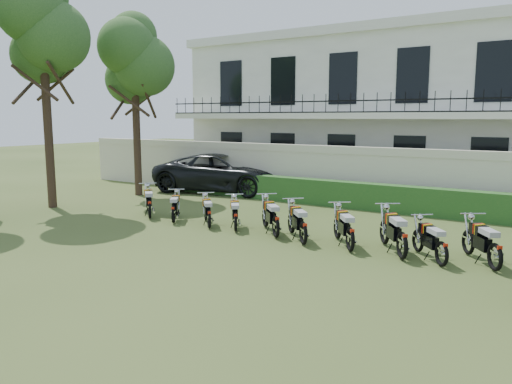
{
  "coord_description": "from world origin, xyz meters",
  "views": [
    {
      "loc": [
        7.47,
        -10.53,
        3.44
      ],
      "look_at": [
        -0.76,
        2.01,
        1.19
      ],
      "focal_mm": 35.0,
      "sensor_mm": 36.0,
      "label": 1
    }
  ],
  "objects_px": {
    "motorcycle_5": "(303,227)",
    "motorcycle_0": "(149,205)",
    "motorcycle_7": "(402,239)",
    "motorcycle_1": "(173,210)",
    "motorcycle_2": "(209,215)",
    "suv": "(223,173)",
    "motorcycle_3": "(236,217)",
    "tree_west_mid": "(42,28)",
    "tree_west_near": "(135,60)",
    "motorcycle_8": "(442,248)",
    "motorcycle_4": "(276,221)",
    "motorcycle_9": "(496,250)",
    "motorcycle_6": "(350,233)"
  },
  "relations": [
    {
      "from": "motorcycle_4",
      "to": "motorcycle_6",
      "type": "height_order",
      "value": "motorcycle_4"
    },
    {
      "from": "tree_west_near",
      "to": "motorcycle_8",
      "type": "relative_size",
      "value": 5.32
    },
    {
      "from": "tree_west_mid",
      "to": "tree_west_near",
      "type": "height_order",
      "value": "tree_west_mid"
    },
    {
      "from": "motorcycle_8",
      "to": "motorcycle_4",
      "type": "bearing_deg",
      "value": 137.02
    },
    {
      "from": "motorcycle_4",
      "to": "motorcycle_6",
      "type": "bearing_deg",
      "value": -49.77
    },
    {
      "from": "motorcycle_3",
      "to": "motorcycle_7",
      "type": "height_order",
      "value": "motorcycle_7"
    },
    {
      "from": "motorcycle_3",
      "to": "tree_west_mid",
      "type": "bearing_deg",
      "value": 145.61
    },
    {
      "from": "motorcycle_6",
      "to": "motorcycle_8",
      "type": "relative_size",
      "value": 1.11
    },
    {
      "from": "suv",
      "to": "motorcycle_6",
      "type": "bearing_deg",
      "value": -138.08
    },
    {
      "from": "motorcycle_1",
      "to": "motorcycle_7",
      "type": "height_order",
      "value": "motorcycle_7"
    },
    {
      "from": "motorcycle_4",
      "to": "motorcycle_8",
      "type": "xyz_separation_m",
      "value": [
        4.63,
        -0.26,
        -0.04
      ]
    },
    {
      "from": "motorcycle_4",
      "to": "suv",
      "type": "distance_m",
      "value": 9.3
    },
    {
      "from": "motorcycle_4",
      "to": "motorcycle_7",
      "type": "relative_size",
      "value": 0.84
    },
    {
      "from": "tree_west_mid",
      "to": "motorcycle_0",
      "type": "bearing_deg",
      "value": 4.9
    },
    {
      "from": "motorcycle_2",
      "to": "motorcycle_9",
      "type": "relative_size",
      "value": 0.79
    },
    {
      "from": "motorcycle_0",
      "to": "motorcycle_5",
      "type": "distance_m",
      "value": 6.03
    },
    {
      "from": "motorcycle_7",
      "to": "motorcycle_4",
      "type": "bearing_deg",
      "value": 141.6
    },
    {
      "from": "motorcycle_0",
      "to": "suv",
      "type": "height_order",
      "value": "suv"
    },
    {
      "from": "motorcycle_9",
      "to": "motorcycle_2",
      "type": "bearing_deg",
      "value": 146.53
    },
    {
      "from": "motorcycle_3",
      "to": "motorcycle_7",
      "type": "relative_size",
      "value": 0.83
    },
    {
      "from": "motorcycle_5",
      "to": "suv",
      "type": "relative_size",
      "value": 0.24
    },
    {
      "from": "motorcycle_1",
      "to": "motorcycle_7",
      "type": "xyz_separation_m",
      "value": [
        7.51,
        -0.09,
        0.09
      ]
    },
    {
      "from": "tree_west_mid",
      "to": "motorcycle_3",
      "type": "relative_size",
      "value": 5.91
    },
    {
      "from": "motorcycle_7",
      "to": "motorcycle_0",
      "type": "bearing_deg",
      "value": 143.44
    },
    {
      "from": "motorcycle_5",
      "to": "motorcycle_0",
      "type": "bearing_deg",
      "value": 134.89
    },
    {
      "from": "motorcycle_6",
      "to": "motorcycle_3",
      "type": "bearing_deg",
      "value": 138.79
    },
    {
      "from": "tree_west_mid",
      "to": "motorcycle_6",
      "type": "distance_m",
      "value": 13.6
    },
    {
      "from": "tree_west_mid",
      "to": "motorcycle_9",
      "type": "distance_m",
      "value": 16.66
    },
    {
      "from": "tree_west_near",
      "to": "motorcycle_2",
      "type": "distance_m",
      "value": 9.52
    },
    {
      "from": "tree_west_near",
      "to": "motorcycle_8",
      "type": "bearing_deg",
      "value": -15.46
    },
    {
      "from": "motorcycle_1",
      "to": "suv",
      "type": "height_order",
      "value": "suv"
    },
    {
      "from": "motorcycle_3",
      "to": "motorcycle_5",
      "type": "height_order",
      "value": "motorcycle_5"
    },
    {
      "from": "motorcycle_5",
      "to": "suv",
      "type": "xyz_separation_m",
      "value": [
        -7.74,
        6.69,
        0.38
      ]
    },
    {
      "from": "motorcycle_6",
      "to": "motorcycle_8",
      "type": "xyz_separation_m",
      "value": [
        2.27,
        -0.04,
        -0.04
      ]
    },
    {
      "from": "tree_west_near",
      "to": "motorcycle_4",
      "type": "bearing_deg",
      "value": -21.14
    },
    {
      "from": "tree_west_near",
      "to": "motorcycle_0",
      "type": "bearing_deg",
      "value": -40.12
    },
    {
      "from": "motorcycle_6",
      "to": "motorcycle_8",
      "type": "bearing_deg",
      "value": -38.7
    },
    {
      "from": "motorcycle_2",
      "to": "motorcycle_1",
      "type": "bearing_deg",
      "value": 137.33
    },
    {
      "from": "tree_west_mid",
      "to": "motorcycle_2",
      "type": "xyz_separation_m",
      "value": [
        7.4,
        0.34,
        -6.22
      ]
    },
    {
      "from": "motorcycle_4",
      "to": "motorcycle_3",
      "type": "bearing_deg",
      "value": 134.72
    },
    {
      "from": "tree_west_mid",
      "to": "motorcycle_2",
      "type": "height_order",
      "value": "tree_west_mid"
    },
    {
      "from": "tree_west_near",
      "to": "motorcycle_6",
      "type": "xyz_separation_m",
      "value": [
        11.62,
        -3.8,
        -5.38
      ]
    },
    {
      "from": "motorcycle_1",
      "to": "motorcycle_7",
      "type": "bearing_deg",
      "value": -37.18
    },
    {
      "from": "motorcycle_1",
      "to": "motorcycle_2",
      "type": "bearing_deg",
      "value": -35.37
    },
    {
      "from": "tree_west_mid",
      "to": "motorcycle_9",
      "type": "xyz_separation_m",
      "value": [
        15.47,
        0.44,
        -6.17
      ]
    },
    {
      "from": "motorcycle_8",
      "to": "suv",
      "type": "height_order",
      "value": "suv"
    },
    {
      "from": "motorcycle_1",
      "to": "motorcycle_4",
      "type": "xyz_separation_m",
      "value": [
        3.82,
        0.11,
        0.06
      ]
    },
    {
      "from": "motorcycle_2",
      "to": "motorcycle_5",
      "type": "distance_m",
      "value": 3.4
    },
    {
      "from": "motorcycle_1",
      "to": "motorcycle_3",
      "type": "xyz_separation_m",
      "value": [
        2.39,
        0.13,
        0.01
      ]
    },
    {
      "from": "suv",
      "to": "motorcycle_4",
      "type": "bearing_deg",
      "value": -145.6
    }
  ]
}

